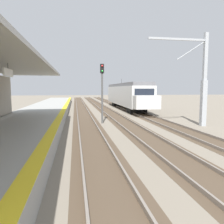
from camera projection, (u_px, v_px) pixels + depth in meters
The scene contains 7 objects.
station_platform at pixel (27, 125), 15.99m from camera, with size 5.00×80.00×0.91m.
track_pair_nearest_platform at pixel (86, 121), 20.67m from camera, with size 2.34×120.00×0.16m.
track_pair_middle at pixel (121, 120), 21.23m from camera, with size 2.34×120.00×0.16m.
track_pair_far_side at pixel (155, 119), 21.79m from camera, with size 2.34×120.00×0.16m.
approaching_train at pixel (127, 95), 33.46m from camera, with size 2.93×19.60×4.76m.
rail_signal_post at pixel (102, 87), 19.30m from camera, with size 0.32×0.34×5.20m.
catenary_pylon_far_side at pixel (201, 82), 17.84m from camera, with size 5.00×0.40×7.50m.
Camera 1 is at (0.95, -0.60, 3.03)m, focal length 35.41 mm.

